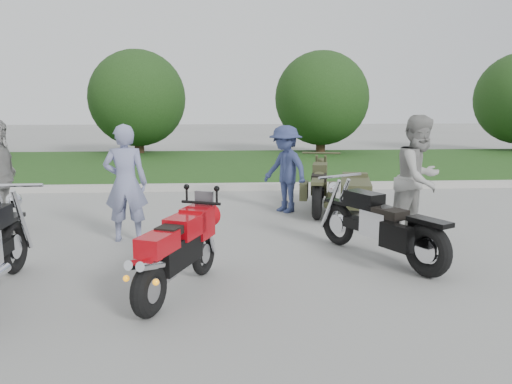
{
  "coord_description": "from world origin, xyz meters",
  "views": [
    {
      "loc": [
        0.2,
        -5.79,
        2.11
      ],
      "look_at": [
        0.67,
        1.34,
        0.8
      ],
      "focal_mm": 35.0,
      "sensor_mm": 36.0,
      "label": 1
    }
  ],
  "objects": [
    {
      "name": "ground",
      "position": [
        0.0,
        0.0,
        0.0
      ],
      "size": [
        80.0,
        80.0,
        0.0
      ],
      "primitive_type": "plane",
      "color": "#9B9B96",
      "rests_on": "ground"
    },
    {
      "name": "curb",
      "position": [
        0.0,
        6.0,
        0.07
      ],
      "size": [
        60.0,
        0.3,
        0.15
      ],
      "primitive_type": "cube",
      "color": "#B9B6AE",
      "rests_on": "ground"
    },
    {
      "name": "grass_strip",
      "position": [
        0.0,
        10.15,
        0.07
      ],
      "size": [
        60.0,
        8.0,
        0.14
      ],
      "primitive_type": "cube",
      "color": "#2B581E",
      "rests_on": "ground"
    },
    {
      "name": "tree_mid_left",
      "position": [
        -3.0,
        13.5,
        2.19
      ],
      "size": [
        3.6,
        3.6,
        4.0
      ],
      "color": "#3F2B1C",
      "rests_on": "ground"
    },
    {
      "name": "tree_mid_right",
      "position": [
        4.0,
        13.5,
        2.19
      ],
      "size": [
        3.6,
        3.6,
        4.0
      ],
      "color": "#3F2B1C",
      "rests_on": "ground"
    },
    {
      "name": "sportbike_red",
      "position": [
        -0.32,
        -0.52,
        0.51
      ],
      "size": [
        0.84,
        1.76,
        0.88
      ],
      "rotation": [
        0.0,
        0.0,
        -0.39
      ],
      "color": "black",
      "rests_on": "ground"
    },
    {
      "name": "cruiser_right",
      "position": [
        2.31,
        0.48,
        0.45
      ],
      "size": [
        1.2,
        2.08,
        0.88
      ],
      "rotation": [
        0.0,
        0.0,
        0.49
      ],
      "color": "black",
      "rests_on": "ground"
    },
    {
      "name": "cruiser_sidecar",
      "position": [
        2.43,
        3.48,
        0.41
      ],
      "size": [
        1.42,
        2.26,
        0.88
      ],
      "rotation": [
        0.0,
        0.0,
        -0.23
      ],
      "color": "black",
      "rests_on": "ground"
    },
    {
      "name": "person_stripe",
      "position": [
        -1.27,
        1.72,
        0.89
      ],
      "size": [
        0.66,
        0.45,
        1.78
      ],
      "primitive_type": "imported",
      "rotation": [
        0.0,
        0.0,
        3.17
      ],
      "color": "#7E84AB",
      "rests_on": "ground"
    },
    {
      "name": "person_grey",
      "position": [
        3.13,
        1.45,
        0.95
      ],
      "size": [
        1.17,
        1.13,
        1.91
      ],
      "primitive_type": "imported",
      "rotation": [
        0.0,
        0.0,
        0.64
      ],
      "color": "#999894",
      "rests_on": "ground"
    },
    {
      "name": "person_denim",
      "position": [
        1.37,
        3.56,
        0.83
      ],
      "size": [
        1.13,
        1.23,
        1.66
      ],
      "primitive_type": "imported",
      "rotation": [
        0.0,
        0.0,
        -0.93
      ],
      "color": "navy",
      "rests_on": "ground"
    },
    {
      "name": "person_back",
      "position": [
        -3.36,
        2.31,
        0.91
      ],
      "size": [
        0.45,
        1.07,
        1.83
      ],
      "primitive_type": "imported",
      "rotation": [
        0.0,
        0.0,
        1.58
      ],
      "color": "gray",
      "rests_on": "ground"
    }
  ]
}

